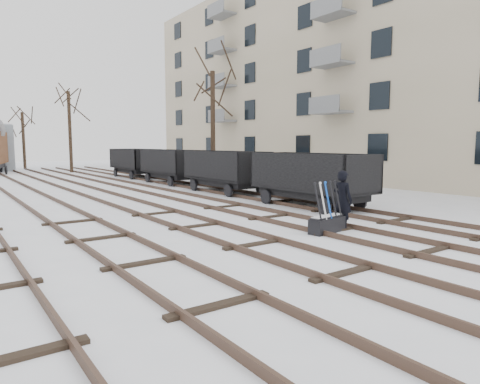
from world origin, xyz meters
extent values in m
plane|color=white|center=(0.00, 0.00, 0.00)|extent=(120.00, 120.00, 0.00)
cube|color=black|center=(-3.72, 14.00, 0.07)|extent=(0.07, 52.00, 0.15)
cube|color=black|center=(-2.28, 14.00, 0.07)|extent=(0.07, 52.00, 0.15)
cube|color=black|center=(-3.00, 2.00, 0.03)|extent=(1.90, 0.20, 0.08)
cube|color=black|center=(-0.72, 14.00, 0.07)|extent=(0.07, 52.00, 0.15)
cube|color=black|center=(0.72, 14.00, 0.07)|extent=(0.07, 52.00, 0.15)
cube|color=black|center=(0.00, 2.00, 0.03)|extent=(1.90, 0.20, 0.08)
cube|color=black|center=(2.28, 14.00, 0.07)|extent=(0.07, 52.00, 0.15)
cube|color=black|center=(3.72, 14.00, 0.07)|extent=(0.07, 52.00, 0.15)
cube|color=black|center=(3.00, 2.00, 0.03)|extent=(1.90, 0.20, 0.08)
cube|color=black|center=(5.28, 14.00, 0.07)|extent=(0.07, 52.00, 0.15)
cube|color=black|center=(6.72, 14.00, 0.07)|extent=(0.07, 52.00, 0.15)
cube|color=black|center=(6.00, 2.00, 0.03)|extent=(1.90, 0.20, 0.08)
cube|color=beige|center=(20.00, 14.00, 8.00)|extent=(10.00, 45.00, 16.00)
cube|color=black|center=(2.69, 0.04, 0.22)|extent=(1.35, 0.60, 0.44)
cube|color=black|center=(2.69, 0.04, 0.46)|extent=(1.33, 0.49, 0.06)
cube|color=silver|center=(2.69, 0.04, 0.50)|extent=(1.27, 0.44, 0.03)
cylinder|color=black|center=(2.20, -0.03, 0.95)|extent=(0.10, 0.32, 1.08)
cylinder|color=silver|center=(2.44, 0.01, 0.95)|extent=(0.10, 0.32, 1.08)
cylinder|color=#0D43B3|center=(2.69, 0.04, 0.95)|extent=(0.10, 0.32, 1.08)
cylinder|color=black|center=(2.94, 0.08, 0.95)|extent=(0.10, 0.32, 1.08)
cylinder|color=black|center=(3.19, 0.12, 0.95)|extent=(0.10, 0.32, 1.08)
imported|color=black|center=(3.44, 0.14, 0.90)|extent=(0.49, 0.69, 1.80)
cube|color=black|center=(6.00, 4.09, 0.59)|extent=(1.73, 4.76, 0.36)
cube|color=black|center=(6.00, 4.09, 0.77)|extent=(2.16, 5.40, 0.11)
cube|color=black|center=(4.96, 4.09, 1.49)|extent=(0.09, 5.40, 1.44)
cube|color=black|center=(7.04, 4.09, 1.49)|extent=(0.09, 5.40, 1.44)
cube|color=silver|center=(6.00, 4.09, 0.86)|extent=(1.95, 5.19, 0.05)
cylinder|color=black|center=(5.01, 2.36, 0.32)|extent=(0.11, 0.63, 0.63)
cylinder|color=black|center=(6.99, 5.81, 0.32)|extent=(0.11, 0.63, 0.63)
cube|color=black|center=(6.00, 10.49, 0.59)|extent=(1.73, 4.76, 0.36)
cube|color=black|center=(6.00, 10.49, 0.77)|extent=(2.16, 5.40, 0.11)
cube|color=black|center=(4.96, 10.49, 1.49)|extent=(0.09, 5.40, 1.44)
cube|color=black|center=(7.04, 10.49, 1.49)|extent=(0.09, 5.40, 1.44)
cube|color=silver|center=(6.00, 10.49, 0.86)|extent=(1.95, 5.19, 0.05)
cylinder|color=black|center=(5.01, 8.76, 0.32)|extent=(0.11, 0.63, 0.63)
cylinder|color=black|center=(6.99, 12.21, 0.32)|extent=(0.11, 0.63, 0.63)
cube|color=black|center=(6.00, 16.89, 0.59)|extent=(1.73, 4.76, 0.36)
cube|color=black|center=(6.00, 16.89, 0.77)|extent=(2.16, 5.40, 0.11)
cube|color=black|center=(4.96, 16.89, 1.49)|extent=(0.09, 5.40, 1.44)
cube|color=black|center=(7.04, 16.89, 1.49)|extent=(0.09, 5.40, 1.44)
cube|color=silver|center=(6.00, 16.89, 0.86)|extent=(1.95, 5.19, 0.05)
cylinder|color=black|center=(5.01, 15.16, 0.32)|extent=(0.11, 0.63, 0.63)
cylinder|color=black|center=(6.99, 18.61, 0.32)|extent=(0.11, 0.63, 0.63)
cube|color=black|center=(6.00, 23.29, 0.59)|extent=(1.73, 4.76, 0.36)
cube|color=black|center=(6.00, 23.29, 0.77)|extent=(2.16, 5.40, 0.11)
cube|color=black|center=(4.96, 23.29, 1.49)|extent=(0.09, 5.40, 1.44)
cube|color=black|center=(7.04, 23.29, 1.49)|extent=(0.09, 5.40, 1.44)
cube|color=silver|center=(6.00, 23.29, 0.86)|extent=(1.95, 5.19, 0.05)
cylinder|color=black|center=(5.01, 21.56, 0.32)|extent=(0.11, 0.63, 0.63)
cylinder|color=black|center=(6.99, 25.01, 0.32)|extent=(0.11, 0.63, 0.63)
cylinder|color=black|center=(-1.81, 36.12, 0.37)|extent=(0.13, 0.74, 0.74)
cylinder|color=black|center=(8.14, 15.21, 3.60)|extent=(0.30, 0.30, 7.21)
cylinder|color=black|center=(0.91, 40.99, 2.93)|extent=(0.30, 0.30, 5.85)
cylinder|color=black|center=(3.46, 32.31, 3.66)|extent=(0.30, 0.30, 7.31)
camera|label=1|loc=(-6.52, -8.56, 2.59)|focal=32.00mm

